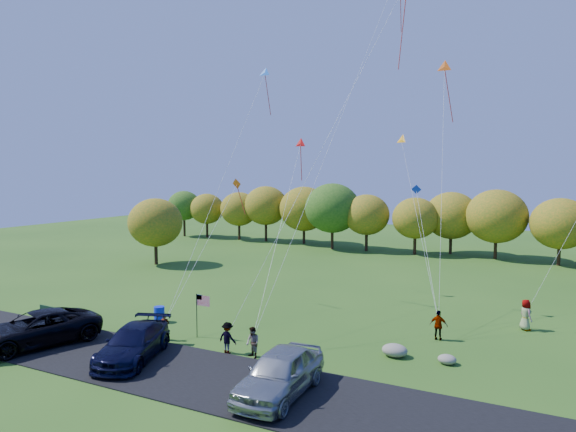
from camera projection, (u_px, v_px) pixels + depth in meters
The scene contains 17 objects.
ground at pixel (245, 350), 27.75m from camera, with size 140.00×140.00×0.00m, color #295317.
asphalt_lane at pixel (201, 376), 24.20m from camera, with size 44.00×6.00×0.06m, color black.
treeline at pixel (422, 214), 58.81m from camera, with size 76.67×28.08×8.65m.
minivan_dark at pixel (36, 329), 28.32m from camera, with size 3.08×6.68×1.86m, color black.
minivan_navy at pixel (133, 343), 26.17m from camera, with size 2.36×5.80×1.68m, color black.
minivan_silver at pixel (280, 373), 21.97m from camera, with size 2.32×5.76×1.96m, color #95999E.
flyer_a at pixel (165, 327), 29.36m from camera, with size 0.56×0.37×1.54m, color #4C4C59.
flyer_b at pixel (253, 343), 26.55m from camera, with size 0.79×0.61×1.62m, color #4C4C59.
flyer_c at pixel (228, 338), 27.25m from camera, with size 1.08×0.62×1.67m, color #4C4C59.
flyer_d at pixel (439, 325), 29.39m from camera, with size 1.01×0.42×1.72m, color #4C4C59.
flyer_e at pixel (526, 315), 31.26m from camera, with size 0.92×0.60×1.89m, color #4C4C59.
park_bench at pixel (49, 312), 33.57m from camera, with size 1.63×0.43×0.90m.
trash_barrel at pixel (159, 314), 32.96m from camera, with size 0.67×0.67×1.00m, color #0D21CF.
flag_assembly at pixel (201, 305), 29.68m from camera, with size 0.95×0.62×2.58m.
boulder_near at pixel (395, 350), 26.78m from camera, with size 1.34×1.05×0.67m, color #9C9889.
boulder_far at pixel (447, 359), 25.74m from camera, with size 0.92×0.77×0.48m, color gray.
kites_aloft at pixel (377, 52), 36.96m from camera, with size 24.00×11.34×18.48m.
Camera 1 is at (14.28, -23.08, 9.60)m, focal length 32.00 mm.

